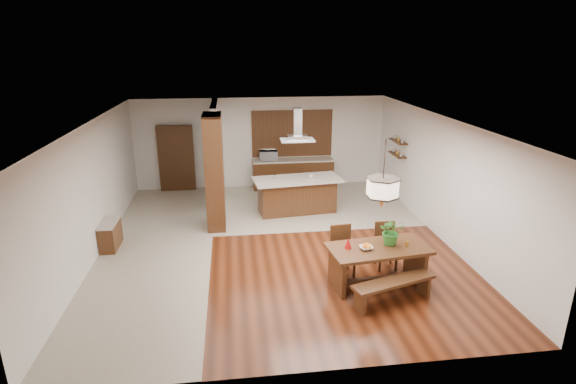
{
  "coord_description": "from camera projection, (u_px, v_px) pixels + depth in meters",
  "views": [
    {
      "loc": [
        -0.95,
        -9.74,
        4.51
      ],
      "look_at": [
        0.3,
        0.0,
        1.25
      ],
      "focal_mm": 28.0,
      "sensor_mm": 36.0,
      "label": 1
    }
  ],
  "objects": [
    {
      "name": "room_shell",
      "position": [
        275.0,
        158.0,
        10.06
      ],
      "size": [
        9.0,
        9.04,
        2.92
      ],
      "color": "#3B180A",
      "rests_on": "ground"
    },
    {
      "name": "tile_hallway",
      "position": [
        157.0,
        248.0,
        10.38
      ],
      "size": [
        2.5,
        9.0,
        0.01
      ],
      "primitive_type": "cube",
      "color": "#B1A894",
      "rests_on": "ground"
    },
    {
      "name": "tile_kitchen",
      "position": [
        309.0,
        204.0,
        13.21
      ],
      "size": [
        5.5,
        4.0,
        0.01
      ],
      "primitive_type": "cube",
      "color": "#B1A894",
      "rests_on": "ground"
    },
    {
      "name": "soffit_band",
      "position": [
        274.0,
        122.0,
        9.8
      ],
      "size": [
        8.0,
        9.0,
        0.02
      ],
      "primitive_type": "cube",
      "color": "#432010",
      "rests_on": "room_shell"
    },
    {
      "name": "partition_pier",
      "position": [
        215.0,
        172.0,
        11.21
      ],
      "size": [
        0.45,
        1.0,
        2.9
      ],
      "primitive_type": "cube",
      "color": "#311C0D",
      "rests_on": "ground"
    },
    {
      "name": "partition_stub",
      "position": [
        216.0,
        153.0,
        13.19
      ],
      "size": [
        0.18,
        2.4,
        2.9
      ],
      "primitive_type": "cube",
      "color": "silver",
      "rests_on": "ground"
    },
    {
      "name": "hallway_console",
      "position": [
        110.0,
        235.0,
        10.34
      ],
      "size": [
        0.37,
        0.88,
        0.63
      ],
      "primitive_type": "cube",
      "color": "#311C0D",
      "rests_on": "ground"
    },
    {
      "name": "hallway_doorway",
      "position": [
        176.0,
        158.0,
        14.2
      ],
      "size": [
        1.1,
        0.2,
        2.1
      ],
      "primitive_type": "cube",
      "color": "#311C0D",
      "rests_on": "ground"
    },
    {
      "name": "rear_counter",
      "position": [
        293.0,
        173.0,
        14.63
      ],
      "size": [
        2.6,
        0.62,
        0.95
      ],
      "color": "#311C0D",
      "rests_on": "ground"
    },
    {
      "name": "kitchen_window",
      "position": [
        292.0,
        133.0,
        14.48
      ],
      "size": [
        2.6,
        0.08,
        1.5
      ],
      "primitive_type": "cube",
      "color": "brown",
      "rests_on": "room_shell"
    },
    {
      "name": "shelf_lower",
      "position": [
        397.0,
        155.0,
        13.18
      ],
      "size": [
        0.26,
        0.9,
        0.04
      ],
      "primitive_type": "cube",
      "color": "#311C0D",
      "rests_on": "room_shell"
    },
    {
      "name": "shelf_upper",
      "position": [
        398.0,
        141.0,
        13.06
      ],
      "size": [
        0.26,
        0.9,
        0.04
      ],
      "primitive_type": "cube",
      "color": "#311C0D",
      "rests_on": "room_shell"
    },
    {
      "name": "dining_table",
      "position": [
        378.0,
        257.0,
        8.67
      ],
      "size": [
        2.02,
        1.19,
        0.8
      ],
      "rotation": [
        0.0,
        0.0,
        0.13
      ],
      "color": "#311C0D",
      "rests_on": "ground"
    },
    {
      "name": "dining_bench",
      "position": [
        393.0,
        291.0,
        8.15
      ],
      "size": [
        1.66,
        0.83,
        0.46
      ],
      "primitive_type": null,
      "rotation": [
        0.0,
        0.0,
        0.31
      ],
      "color": "#311C0D",
      "rests_on": "ground"
    },
    {
      "name": "dining_chair_left",
      "position": [
        343.0,
        251.0,
        9.12
      ],
      "size": [
        0.49,
        0.49,
        1.0
      ],
      "primitive_type": null,
      "rotation": [
        0.0,
        0.0,
        0.11
      ],
      "color": "#311C0D",
      "rests_on": "ground"
    },
    {
      "name": "dining_chair_right",
      "position": [
        386.0,
        246.0,
        9.35
      ],
      "size": [
        0.44,
        0.44,
        0.97
      ],
      "primitive_type": null,
      "rotation": [
        0.0,
        0.0,
        -0.03
      ],
      "color": "#311C0D",
      "rests_on": "ground"
    },
    {
      "name": "pendant_lantern",
      "position": [
        384.0,
        175.0,
        8.15
      ],
      "size": [
        0.64,
        0.64,
        1.31
      ],
      "primitive_type": null,
      "color": "beige",
      "rests_on": "room_shell"
    },
    {
      "name": "foliage_plant",
      "position": [
        392.0,
        231.0,
        8.64
      ],
      "size": [
        0.57,
        0.52,
        0.54
      ],
      "primitive_type": "imported",
      "rotation": [
        0.0,
        0.0,
        -0.24
      ],
      "color": "#2B7226",
      "rests_on": "dining_table"
    },
    {
      "name": "fruit_bowl",
      "position": [
        366.0,
        248.0,
        8.5
      ],
      "size": [
        0.27,
        0.27,
        0.06
      ],
      "primitive_type": "imported",
      "rotation": [
        0.0,
        0.0,
        0.12
      ],
      "color": "beige",
      "rests_on": "dining_table"
    },
    {
      "name": "napkin_cone",
      "position": [
        348.0,
        243.0,
        8.53
      ],
      "size": [
        0.17,
        0.17,
        0.21
      ],
      "primitive_type": "cone",
      "rotation": [
        0.0,
        0.0,
        0.32
      ],
      "color": "#B60D0D",
      "rests_on": "dining_table"
    },
    {
      "name": "gold_ornament",
      "position": [
        407.0,
        244.0,
        8.63
      ],
      "size": [
        0.09,
        0.09,
        0.1
      ],
      "primitive_type": "cylinder",
      "rotation": [
        0.0,
        0.0,
        -0.43
      ],
      "color": "gold",
      "rests_on": "dining_table"
    },
    {
      "name": "kitchen_island",
      "position": [
        297.0,
        195.0,
        12.48
      ],
      "size": [
        2.5,
        1.31,
        0.99
      ],
      "rotation": [
        0.0,
        0.0,
        0.12
      ],
      "color": "#311C0D",
      "rests_on": "ground"
    },
    {
      "name": "range_hood",
      "position": [
        297.0,
        125.0,
        11.87
      ],
      "size": [
        0.9,
        0.55,
        0.87
      ],
      "primitive_type": null,
      "color": "silver",
      "rests_on": "room_shell"
    },
    {
      "name": "island_cup",
      "position": [
        311.0,
        177.0,
        12.3
      ],
      "size": [
        0.13,
        0.13,
        0.1
      ],
      "primitive_type": "imported",
      "rotation": [
        0.0,
        0.0,
        -0.03
      ],
      "color": "white",
      "rests_on": "kitchen_island"
    },
    {
      "name": "microwave",
      "position": [
        268.0,
        155.0,
        14.34
      ],
      "size": [
        0.59,
        0.42,
        0.32
      ],
      "primitive_type": "imported",
      "rotation": [
        0.0,
        0.0,
        -0.05
      ],
      "color": "silver",
      "rests_on": "rear_counter"
    }
  ]
}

